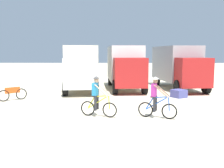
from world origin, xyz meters
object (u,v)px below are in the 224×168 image
supply_crate (179,94)px  cyclist_orange_shirt (97,98)px  cyclist_cowboy_hat (156,99)px  box_truck_white_box (125,65)px  box_truck_grey_hauler (178,65)px  box_truck_cream_rv (82,66)px  bicycle_spare (13,94)px

supply_crate → cyclist_orange_shirt: bearing=-134.2°
cyclist_cowboy_hat → box_truck_white_box: bearing=96.0°
box_truck_grey_hauler → cyclist_cowboy_hat: box_truck_grey_hauler is taller
box_truck_white_box → box_truck_grey_hauler: 4.17m
supply_crate → cyclist_cowboy_hat: bearing=-113.6°
box_truck_cream_rv → bicycle_spare: box_truck_cream_rv is taller
box_truck_grey_hauler → bicycle_spare: 12.35m
bicycle_spare → box_truck_white_box: bearing=36.6°
cyclist_orange_shirt → cyclist_cowboy_hat: same height
box_truck_white_box → supply_crate: (3.28, -4.03, -1.62)m
bicycle_spare → supply_crate: bearing=6.2°
supply_crate → box_truck_cream_rv: bearing=153.2°
box_truck_white_box → cyclist_orange_shirt: bearing=-100.1°
box_truck_cream_rv → cyclist_cowboy_hat: 9.67m
box_truck_cream_rv → box_truck_grey_hauler: size_ratio=0.99×
cyclist_orange_shirt → box_truck_grey_hauler: bearing=57.7°
cyclist_orange_shirt → supply_crate: (4.89, 5.03, -0.59)m
box_truck_white_box → cyclist_orange_shirt: 9.25m
box_truck_white_box → supply_crate: 5.44m
cyclist_orange_shirt → supply_crate: cyclist_orange_shirt is taller
cyclist_orange_shirt → bicycle_spare: (-5.32, 3.91, -0.45)m
box_truck_cream_rv → cyclist_orange_shirt: size_ratio=3.81×
bicycle_spare → cyclist_orange_shirt: bearing=-36.3°
box_truck_cream_rv → box_truck_grey_hauler: (7.50, 0.76, 0.00)m
box_truck_grey_hauler → cyclist_orange_shirt: bearing=-122.3°
cyclist_cowboy_hat → bicycle_spare: bearing=152.3°
box_truck_grey_hauler → bicycle_spare: size_ratio=5.12×
box_truck_grey_hauler → cyclist_orange_shirt: box_truck_grey_hauler is taller
cyclist_cowboy_hat → supply_crate: 5.78m
box_truck_cream_rv → cyclist_cowboy_hat: size_ratio=3.81×
supply_crate → box_truck_white_box: bearing=129.2°
box_truck_cream_rv → cyclist_orange_shirt: 8.60m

